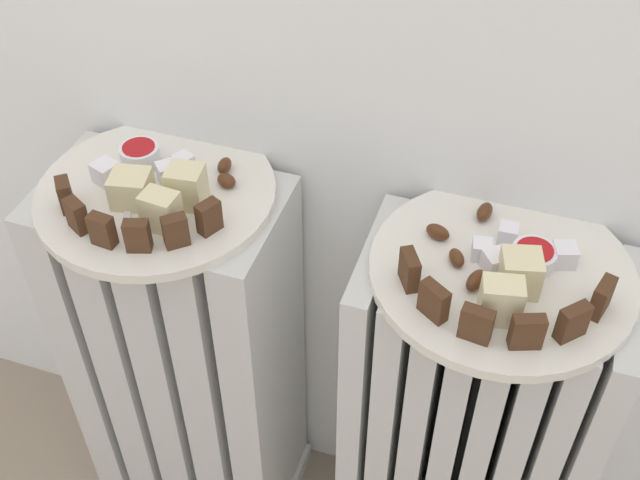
{
  "coord_description": "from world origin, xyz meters",
  "views": [
    {
      "loc": [
        0.2,
        -0.32,
        1.21
      ],
      "look_at": [
        0.0,
        0.28,
        0.6
      ],
      "focal_mm": 44.86,
      "sensor_mm": 36.0,
      "label": 1
    }
  ],
  "objects_px": {
    "plate_left": "(156,194)",
    "plate_right": "(502,272)",
    "jam_bowl_left": "(140,154)",
    "radiator_left": "(188,363)",
    "radiator_right": "(464,440)",
    "jam_bowl_right": "(533,256)",
    "fork": "(129,194)"
  },
  "relations": [
    {
      "from": "jam_bowl_right",
      "to": "radiator_left",
      "type": "bearing_deg",
      "value": -178.04
    },
    {
      "from": "radiator_right",
      "to": "jam_bowl_left",
      "type": "height_order",
      "value": "jam_bowl_left"
    },
    {
      "from": "radiator_left",
      "to": "fork",
      "type": "xyz_separation_m",
      "value": [
        -0.02,
        -0.02,
        0.32
      ]
    },
    {
      "from": "radiator_left",
      "to": "radiator_right",
      "type": "distance_m",
      "value": 0.39
    },
    {
      "from": "plate_left",
      "to": "fork",
      "type": "relative_size",
      "value": 3.04
    },
    {
      "from": "radiator_left",
      "to": "jam_bowl_right",
      "type": "bearing_deg",
      "value": 1.96
    },
    {
      "from": "radiator_right",
      "to": "plate_left",
      "type": "xyz_separation_m",
      "value": [
        -0.39,
        -0.0,
        0.32
      ]
    },
    {
      "from": "radiator_right",
      "to": "jam_bowl_right",
      "type": "height_order",
      "value": "jam_bowl_right"
    },
    {
      "from": "radiator_right",
      "to": "radiator_left",
      "type": "bearing_deg",
      "value": -180.0
    },
    {
      "from": "radiator_right",
      "to": "jam_bowl_right",
      "type": "distance_m",
      "value": 0.33
    },
    {
      "from": "jam_bowl_right",
      "to": "fork",
      "type": "height_order",
      "value": "jam_bowl_right"
    },
    {
      "from": "radiator_right",
      "to": "plate_left",
      "type": "height_order",
      "value": "plate_left"
    },
    {
      "from": "plate_right",
      "to": "jam_bowl_left",
      "type": "relative_size",
      "value": 5.93
    },
    {
      "from": "radiator_right",
      "to": "jam_bowl_left",
      "type": "relative_size",
      "value": 13.19
    },
    {
      "from": "radiator_right",
      "to": "plate_left",
      "type": "bearing_deg",
      "value": -180.0
    },
    {
      "from": "radiator_left",
      "to": "fork",
      "type": "relative_size",
      "value": 6.77
    },
    {
      "from": "plate_right",
      "to": "jam_bowl_right",
      "type": "relative_size",
      "value": 5.91
    },
    {
      "from": "fork",
      "to": "radiator_right",
      "type": "bearing_deg",
      "value": 2.56
    },
    {
      "from": "jam_bowl_left",
      "to": "fork",
      "type": "height_order",
      "value": "jam_bowl_left"
    },
    {
      "from": "plate_left",
      "to": "jam_bowl_left",
      "type": "distance_m",
      "value": 0.06
    },
    {
      "from": "plate_left",
      "to": "fork",
      "type": "bearing_deg",
      "value": -142.27
    },
    {
      "from": "jam_bowl_left",
      "to": "jam_bowl_right",
      "type": "bearing_deg",
      "value": -2.86
    },
    {
      "from": "plate_left",
      "to": "plate_right",
      "type": "bearing_deg",
      "value": 0.0
    },
    {
      "from": "radiator_right",
      "to": "jam_bowl_right",
      "type": "relative_size",
      "value": 13.14
    },
    {
      "from": "plate_left",
      "to": "jam_bowl_left",
      "type": "bearing_deg",
      "value": 134.83
    },
    {
      "from": "fork",
      "to": "plate_right",
      "type": "bearing_deg",
      "value": 2.56
    },
    {
      "from": "plate_left",
      "to": "plate_right",
      "type": "distance_m",
      "value": 0.39
    },
    {
      "from": "jam_bowl_left",
      "to": "jam_bowl_right",
      "type": "height_order",
      "value": "jam_bowl_left"
    },
    {
      "from": "radiator_right",
      "to": "plate_right",
      "type": "height_order",
      "value": "plate_right"
    },
    {
      "from": "jam_bowl_right",
      "to": "fork",
      "type": "bearing_deg",
      "value": -175.75
    },
    {
      "from": "radiator_left",
      "to": "jam_bowl_left",
      "type": "xyz_separation_m",
      "value": [
        -0.04,
        0.04,
        0.34
      ]
    },
    {
      "from": "plate_left",
      "to": "jam_bowl_left",
      "type": "relative_size",
      "value": 5.93
    }
  ]
}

